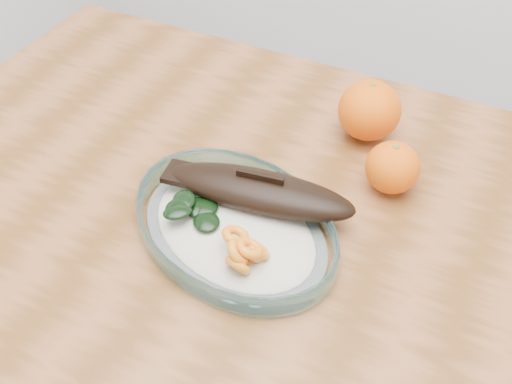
# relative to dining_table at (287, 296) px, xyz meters

# --- Properties ---
(dining_table) EXTENTS (1.20, 0.80, 0.75)m
(dining_table) POSITION_rel_dining_table_xyz_m (0.00, 0.00, 0.00)
(dining_table) COLOR brown
(dining_table) RESTS_ON ground
(plated_meal) EXTENTS (0.68, 0.68, 0.08)m
(plated_meal) POSITION_rel_dining_table_xyz_m (-0.07, -0.01, 0.12)
(plated_meal) COLOR white
(plated_meal) RESTS_ON dining_table
(orange_left) EXTENTS (0.09, 0.09, 0.09)m
(orange_left) POSITION_rel_dining_table_xyz_m (0.01, 0.25, 0.14)
(orange_left) COLOR #FF4305
(orange_left) RESTS_ON dining_table
(orange_right) EXTENTS (0.07, 0.07, 0.07)m
(orange_right) POSITION_rel_dining_table_xyz_m (0.08, 0.15, 0.13)
(orange_right) COLOR #FF4305
(orange_right) RESTS_ON dining_table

